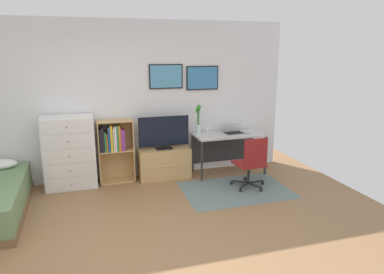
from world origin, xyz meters
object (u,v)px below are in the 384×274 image
at_px(bookshelf, 114,145).
at_px(bamboo_vase, 198,119).
at_px(laptop, 232,129).
at_px(computer_mouse, 248,133).
at_px(dresser, 70,153).
at_px(office_chair, 252,162).
at_px(wine_glass, 208,129).
at_px(desk, 227,140).
at_px(tv_stand, 164,163).
at_px(television, 164,133).

bearing_deg(bookshelf, bamboo_vase, 0.89).
height_order(laptop, computer_mouse, laptop).
xyz_separation_m(bookshelf, bamboo_vase, (1.49, 0.02, 0.36)).
bearing_deg(computer_mouse, dresser, 176.82).
bearing_deg(computer_mouse, office_chair, -110.26).
xyz_separation_m(dresser, wine_glass, (2.31, -0.15, 0.28)).
relative_size(desk, bamboo_vase, 2.42).
bearing_deg(tv_stand, television, -90.00).
height_order(dresser, wine_glass, dresser).
distance_m(bamboo_vase, wine_glass, 0.29).
distance_m(desk, laptop, 0.21).
relative_size(bookshelf, laptop, 2.40).
bearing_deg(television, dresser, 179.73).
xyz_separation_m(television, bamboo_vase, (0.65, 0.09, 0.19)).
bearing_deg(desk, bamboo_vase, 170.15).
bearing_deg(dresser, computer_mouse, -3.18).
bearing_deg(dresser, television, -0.27).
relative_size(television, wine_glass, 4.87).
xyz_separation_m(laptop, wine_glass, (-0.50, -0.12, 0.07)).
height_order(desk, wine_glass, wine_glass).
bearing_deg(television, wine_glass, -10.82).
height_order(bookshelf, computer_mouse, bookshelf).
xyz_separation_m(dresser, bamboo_vase, (2.20, 0.08, 0.41)).
bearing_deg(computer_mouse, wine_glass, 178.57).
relative_size(television, computer_mouse, 8.42).
relative_size(tv_stand, bamboo_vase, 1.71).
bearing_deg(bamboo_vase, television, -172.13).
xyz_separation_m(television, laptop, (1.25, -0.02, -0.01)).
xyz_separation_m(laptop, bamboo_vase, (-0.61, 0.11, 0.21)).
bearing_deg(tv_stand, dresser, -179.44).
xyz_separation_m(desk, wine_glass, (-0.42, -0.14, 0.27)).
height_order(dresser, tv_stand, dresser).
bearing_deg(television, tv_stand, 90.00).
bearing_deg(tv_stand, laptop, -1.88).
bearing_deg(wine_glass, computer_mouse, -1.43).
bearing_deg(desk, wine_glass, -161.43).
height_order(television, laptop, television).
distance_m(computer_mouse, wine_glass, 0.77).
bearing_deg(computer_mouse, tv_stand, 173.01).
bearing_deg(wine_glass, television, 169.18).
xyz_separation_m(bamboo_vase, wine_glass, (0.10, -0.23, -0.14)).
relative_size(dresser, television, 1.36).
bearing_deg(bookshelf, office_chair, -24.78).
bearing_deg(desk, office_chair, -85.88).
bearing_deg(computer_mouse, desk, 154.26).
bearing_deg(bamboo_vase, tv_stand, -174.08).
bearing_deg(wine_glass, dresser, 176.25).
height_order(bookshelf, desk, bookshelf).
bearing_deg(computer_mouse, bookshelf, 174.43).
bearing_deg(wine_glass, office_chair, -56.98).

